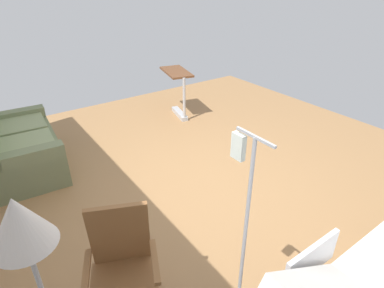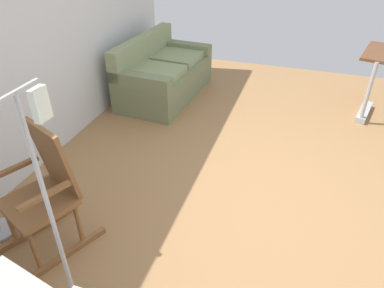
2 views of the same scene
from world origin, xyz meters
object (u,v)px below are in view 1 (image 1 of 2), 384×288
rocking_chair (123,272)px  overbed_table (178,88)px  couch (21,148)px  floor_lamp (24,237)px

rocking_chair → overbed_table: size_ratio=1.20×
rocking_chair → overbed_table: 4.13m
couch → overbed_table: couch is taller
overbed_table → rocking_chair: bearing=141.3°
rocking_chair → overbed_table: (3.22, -2.58, 0.03)m
couch → floor_lamp: size_ratio=1.12×
rocking_chair → floor_lamp: size_ratio=0.71×
floor_lamp → overbed_table: 4.60m
floor_lamp → overbed_table: bearing=-43.1°
rocking_chair → floor_lamp: 0.90m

